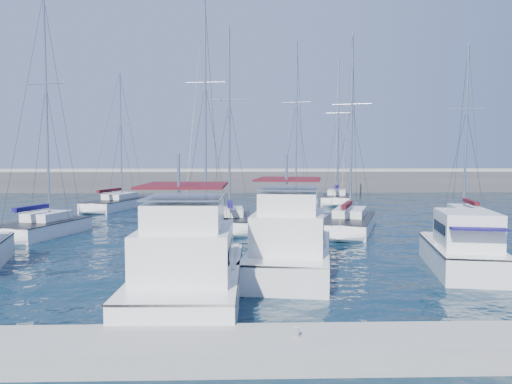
{
  "coord_description": "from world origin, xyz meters",
  "views": [
    {
      "loc": [
        -1.38,
        -23.41,
        5.18
      ],
      "look_at": [
        -0.48,
        7.81,
        3.0
      ],
      "focal_mm": 35.0,
      "sensor_mm": 36.0,
      "label": 1
    }
  ],
  "objects_px": {
    "sailboat_mid_d": "(349,223)",
    "sailboat_back_c": "(337,199)",
    "motor_yacht_stbd_outer": "(463,251)",
    "sailboat_mid_c": "(230,222)",
    "sailboat_back_b": "(294,206)",
    "sailboat_back_a": "(118,204)",
    "motor_yacht_port_inner": "(189,271)",
    "sailboat_mid_a": "(44,227)",
    "sailboat_mid_b": "(203,227)",
    "sailboat_mid_e": "(466,219)",
    "motor_yacht_stbd_inner": "(290,247)"
  },
  "relations": [
    {
      "from": "sailboat_back_a",
      "to": "sailboat_back_c",
      "type": "xyz_separation_m",
      "value": [
        23.2,
        4.89,
        0.05
      ]
    },
    {
      "from": "sailboat_mid_a",
      "to": "sailboat_mid_c",
      "type": "height_order",
      "value": "sailboat_mid_a"
    },
    {
      "from": "sailboat_back_b",
      "to": "sailboat_back_c",
      "type": "bearing_deg",
      "value": 73.15
    },
    {
      "from": "sailboat_mid_a",
      "to": "sailboat_mid_b",
      "type": "height_order",
      "value": "sailboat_mid_b"
    },
    {
      "from": "motor_yacht_stbd_inner",
      "to": "sailboat_mid_d",
      "type": "height_order",
      "value": "sailboat_mid_d"
    },
    {
      "from": "sailboat_mid_a",
      "to": "sailboat_mid_e",
      "type": "bearing_deg",
      "value": 21.91
    },
    {
      "from": "motor_yacht_stbd_outer",
      "to": "sailboat_mid_a",
      "type": "distance_m",
      "value": 25.69
    },
    {
      "from": "motor_yacht_port_inner",
      "to": "sailboat_mid_a",
      "type": "height_order",
      "value": "sailboat_mid_a"
    },
    {
      "from": "motor_yacht_stbd_outer",
      "to": "sailboat_back_c",
      "type": "distance_m",
      "value": 33.33
    },
    {
      "from": "sailboat_mid_c",
      "to": "motor_yacht_stbd_outer",
      "type": "bearing_deg",
      "value": -52.96
    },
    {
      "from": "sailboat_mid_b",
      "to": "sailboat_mid_e",
      "type": "distance_m",
      "value": 19.73
    },
    {
      "from": "motor_yacht_port_inner",
      "to": "sailboat_mid_e",
      "type": "xyz_separation_m",
      "value": [
        18.7,
        19.16,
        -0.61
      ]
    },
    {
      "from": "sailboat_mid_a",
      "to": "sailboat_mid_b",
      "type": "bearing_deg",
      "value": 14.35
    },
    {
      "from": "sailboat_mid_c",
      "to": "sailboat_back_a",
      "type": "xyz_separation_m",
      "value": [
        -11.67,
        15.0,
        -0.04
      ]
    },
    {
      "from": "motor_yacht_stbd_inner",
      "to": "sailboat_mid_e",
      "type": "relative_size",
      "value": 0.69
    },
    {
      "from": "sailboat_mid_d",
      "to": "sailboat_mid_e",
      "type": "distance_m",
      "value": 9.41
    },
    {
      "from": "motor_yacht_stbd_outer",
      "to": "sailboat_back_b",
      "type": "xyz_separation_m",
      "value": [
        -5.02,
        25.41,
        -0.4
      ]
    },
    {
      "from": "sailboat_mid_b",
      "to": "sailboat_back_a",
      "type": "relative_size",
      "value": 1.16
    },
    {
      "from": "sailboat_mid_e",
      "to": "sailboat_mid_a",
      "type": "bearing_deg",
      "value": -161.94
    },
    {
      "from": "motor_yacht_stbd_inner",
      "to": "sailboat_back_a",
      "type": "distance_m",
      "value": 31.98
    },
    {
      "from": "sailboat_back_c",
      "to": "sailboat_back_a",
      "type": "bearing_deg",
      "value": -154.16
    },
    {
      "from": "motor_yacht_stbd_outer",
      "to": "sailboat_back_c",
      "type": "height_order",
      "value": "sailboat_back_c"
    },
    {
      "from": "sailboat_mid_d",
      "to": "sailboat_back_a",
      "type": "xyz_separation_m",
      "value": [
        -20.12,
        15.67,
        -0.0
      ]
    },
    {
      "from": "motor_yacht_stbd_inner",
      "to": "sailboat_mid_b",
      "type": "xyz_separation_m",
      "value": [
        -4.74,
        10.88,
        -0.6
      ]
    },
    {
      "from": "sailboat_mid_b",
      "to": "sailboat_back_a",
      "type": "distance_m",
      "value": 20.16
    },
    {
      "from": "sailboat_mid_c",
      "to": "sailboat_mid_d",
      "type": "height_order",
      "value": "sailboat_mid_c"
    },
    {
      "from": "sailboat_mid_b",
      "to": "sailboat_mid_c",
      "type": "height_order",
      "value": "sailboat_mid_b"
    },
    {
      "from": "sailboat_mid_e",
      "to": "motor_yacht_stbd_outer",
      "type": "bearing_deg",
      "value": -103.53
    },
    {
      "from": "sailboat_mid_c",
      "to": "sailboat_back_a",
      "type": "distance_m",
      "value": 19.01
    },
    {
      "from": "sailboat_mid_c",
      "to": "sailboat_back_b",
      "type": "bearing_deg",
      "value": 61.76
    },
    {
      "from": "motor_yacht_stbd_inner",
      "to": "sailboat_mid_c",
      "type": "bearing_deg",
      "value": 112.42
    },
    {
      "from": "sailboat_mid_d",
      "to": "sailboat_back_c",
      "type": "xyz_separation_m",
      "value": [
        3.08,
        20.56,
        0.05
      ]
    },
    {
      "from": "motor_yacht_stbd_inner",
      "to": "sailboat_back_a",
      "type": "height_order",
      "value": "sailboat_back_a"
    },
    {
      "from": "motor_yacht_port_inner",
      "to": "sailboat_back_c",
      "type": "height_order",
      "value": "sailboat_back_c"
    },
    {
      "from": "sailboat_mid_e",
      "to": "sailboat_mid_c",
      "type": "bearing_deg",
      "value": -164.88
    },
    {
      "from": "motor_yacht_stbd_inner",
      "to": "motor_yacht_port_inner",
      "type": "bearing_deg",
      "value": -121.79
    },
    {
      "from": "motor_yacht_port_inner",
      "to": "sailboat_back_b",
      "type": "bearing_deg",
      "value": 78.26
    },
    {
      "from": "motor_yacht_stbd_outer",
      "to": "sailboat_mid_c",
      "type": "height_order",
      "value": "sailboat_mid_c"
    },
    {
      "from": "motor_yacht_stbd_inner",
      "to": "sailboat_mid_c",
      "type": "height_order",
      "value": "sailboat_mid_c"
    },
    {
      "from": "motor_yacht_stbd_inner",
      "to": "motor_yacht_stbd_outer",
      "type": "distance_m",
      "value": 7.88
    },
    {
      "from": "motor_yacht_stbd_inner",
      "to": "sailboat_back_b",
      "type": "distance_m",
      "value": 25.55
    },
    {
      "from": "motor_yacht_stbd_inner",
      "to": "motor_yacht_stbd_outer",
      "type": "bearing_deg",
      "value": 9.43
    },
    {
      "from": "sailboat_mid_a",
      "to": "sailboat_mid_e",
      "type": "xyz_separation_m",
      "value": [
        29.95,
        3.53,
        -0.04
      ]
    },
    {
      "from": "sailboat_back_c",
      "to": "sailboat_mid_e",
      "type": "bearing_deg",
      "value": -57.89
    },
    {
      "from": "motor_yacht_port_inner",
      "to": "motor_yacht_stbd_outer",
      "type": "distance_m",
      "value": 12.78
    },
    {
      "from": "sailboat_mid_b",
      "to": "sailboat_back_b",
      "type": "relative_size",
      "value": 0.97
    },
    {
      "from": "motor_yacht_stbd_outer",
      "to": "sailboat_mid_c",
      "type": "xyz_separation_m",
      "value": [
        -10.91,
        13.43,
        -0.4
      ]
    },
    {
      "from": "sailboat_back_c",
      "to": "sailboat_mid_a",
      "type": "bearing_deg",
      "value": -122.98
    },
    {
      "from": "sailboat_mid_c",
      "to": "sailboat_back_a",
      "type": "relative_size",
      "value": 1.06
    },
    {
      "from": "motor_yacht_port_inner",
      "to": "motor_yacht_stbd_outer",
      "type": "bearing_deg",
      "value": 22.17
    }
  ]
}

